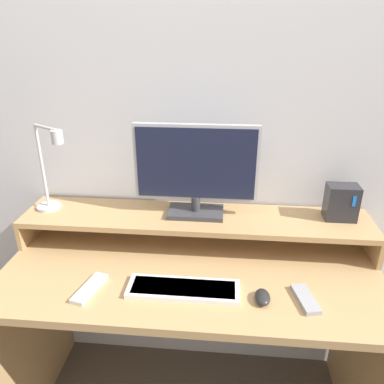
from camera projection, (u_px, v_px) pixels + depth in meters
name	position (u px, v px, depth m)	size (l,w,h in m)	color
wall_back	(199.00, 116.00, 1.50)	(6.00, 0.05, 2.50)	silver
desk	(191.00, 312.00, 1.47)	(1.40, 0.63, 0.76)	tan
monitor_shelf	(195.00, 220.00, 1.51)	(1.40, 0.26, 0.13)	tan
monitor	(196.00, 169.00, 1.44)	(0.48, 0.13, 0.37)	#38383D
desk_lamp	(50.00, 173.00, 1.48)	(0.18, 0.14, 0.36)	silver
router_dock	(341.00, 202.00, 1.45)	(0.12, 0.08, 0.14)	#28282D
keyboard	(183.00, 289.00, 1.26)	(0.38, 0.12, 0.02)	white
mouse	(262.00, 297.00, 1.22)	(0.05, 0.08, 0.03)	black
remote_control	(90.00, 288.00, 1.27)	(0.09, 0.17, 0.02)	white
remote_secondary	(306.00, 299.00, 1.22)	(0.08, 0.15, 0.02)	#99999E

